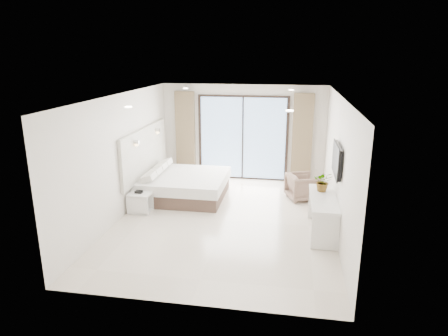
{
  "coord_description": "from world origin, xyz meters",
  "views": [
    {
      "loc": [
        1.33,
        -7.97,
        3.53
      ],
      "look_at": [
        -0.09,
        0.4,
        1.07
      ],
      "focal_mm": 32.0,
      "sensor_mm": 36.0,
      "label": 1
    }
  ],
  "objects": [
    {
      "name": "armchair",
      "position": [
        1.68,
        1.63,
        0.35
      ],
      "size": [
        0.85,
        0.88,
        0.71
      ],
      "primitive_type": "imported",
      "rotation": [
        0.0,
        0.0,
        1.95
      ],
      "color": "#876858",
      "rests_on": "ground"
    },
    {
      "name": "phone",
      "position": [
        -2.02,
        0.16,
        0.48
      ],
      "size": [
        0.17,
        0.14,
        0.05
      ],
      "primitive_type": "cube",
      "rotation": [
        0.0,
        0.0,
        -0.11
      ],
      "color": "black",
      "rests_on": "nightstand"
    },
    {
      "name": "room_shell",
      "position": [
        -0.2,
        0.88,
        1.58
      ],
      "size": [
        4.62,
        6.22,
        2.72
      ],
      "color": "silver",
      "rests_on": "ground"
    },
    {
      "name": "ground",
      "position": [
        0.0,
        0.0,
        0.0
      ],
      "size": [
        6.2,
        6.2,
        0.0
      ],
      "primitive_type": "plane",
      "color": "beige",
      "rests_on": "ground"
    },
    {
      "name": "console_desk",
      "position": [
        2.04,
        -0.3,
        0.57
      ],
      "size": [
        0.51,
        1.64,
        0.77
      ],
      "color": "white",
      "rests_on": "ground"
    },
    {
      "name": "nightstand",
      "position": [
        -1.99,
        0.14,
        0.23
      ],
      "size": [
        0.51,
        0.42,
        0.45
      ],
      "rotation": [
        0.0,
        0.0,
        -0.02
      ],
      "color": "white",
      "rests_on": "ground"
    },
    {
      "name": "bed",
      "position": [
        -1.27,
        1.29,
        0.3
      ],
      "size": [
        2.07,
        1.97,
        0.72
      ],
      "color": "brown",
      "rests_on": "ground"
    },
    {
      "name": "plant",
      "position": [
        2.04,
        0.07,
        0.94
      ],
      "size": [
        0.41,
        0.45,
        0.33
      ],
      "primitive_type": "imported",
      "rotation": [
        0.0,
        0.0,
        -0.07
      ],
      "color": "#33662D",
      "rests_on": "console_desk"
    }
  ]
}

